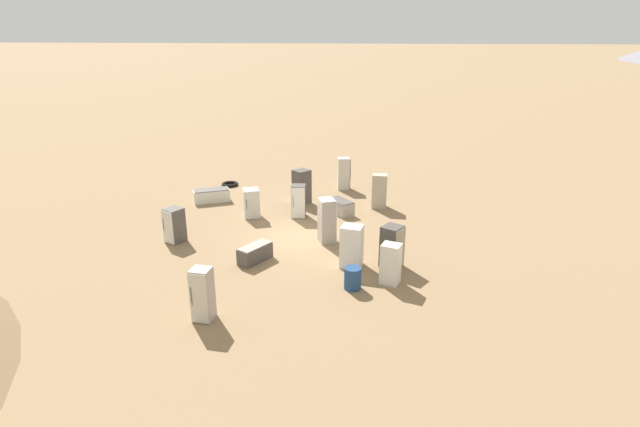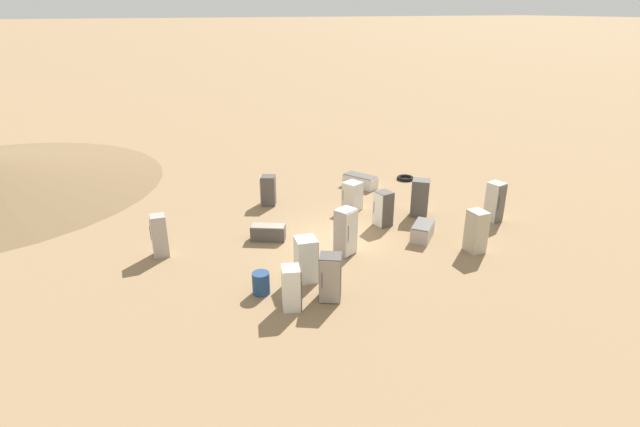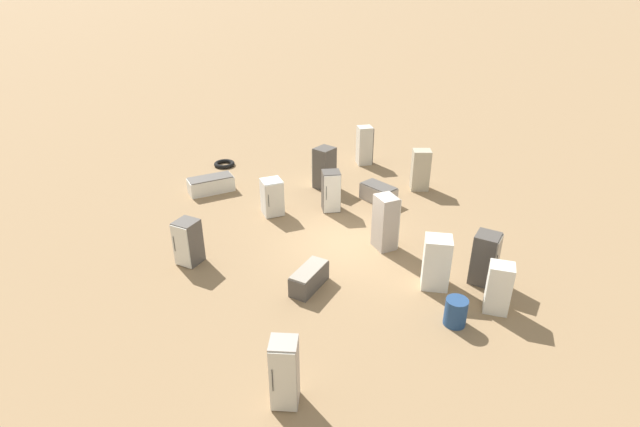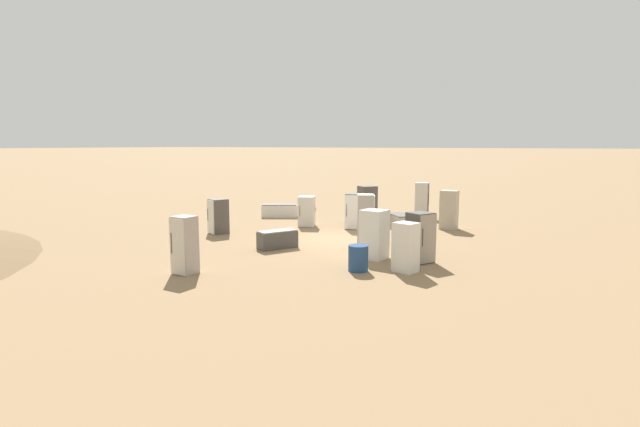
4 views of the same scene
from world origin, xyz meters
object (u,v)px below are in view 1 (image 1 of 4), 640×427
(discarded_fridge_8, at_px, (344,174))
(discarded_fridge_1, at_px, (202,295))
(discarded_fridge_3, at_px, (392,246))
(discarded_fridge_10, at_px, (327,221))
(discarded_fridge_11, at_px, (379,191))
(discarded_fridge_4, at_px, (174,225))
(discarded_fridge_7, at_px, (299,201))
(discarded_fridge_5, at_px, (340,207))
(discarded_fridge_13, at_px, (212,195))
(discarded_fridge_9, at_px, (352,246))
(discarded_fridge_6, at_px, (251,203))
(discarded_fridge_2, at_px, (301,186))
(discarded_fridge_0, at_px, (391,264))
(rusty_barrel, at_px, (353,278))
(discarded_fridge_12, at_px, (255,253))
(scrap_tire, at_px, (230,184))

(discarded_fridge_8, bearing_deg, discarded_fridge_1, -23.46)
(discarded_fridge_1, distance_m, discarded_fridge_3, 7.42)
(discarded_fridge_10, bearing_deg, discarded_fridge_11, 133.43)
(discarded_fridge_4, distance_m, discarded_fridge_8, 10.84)
(discarded_fridge_11, bearing_deg, discarded_fridge_7, -151.60)
(discarded_fridge_1, height_order, discarded_fridge_5, discarded_fridge_1)
(discarded_fridge_13, bearing_deg, discarded_fridge_9, 22.75)
(discarded_fridge_6, distance_m, discarded_fridge_7, 2.29)
(discarded_fridge_2, relative_size, discarded_fridge_3, 1.09)
(discarded_fridge_0, xyz_separation_m, discarded_fridge_6, (-5.77, -6.93, -0.05))
(discarded_fridge_1, height_order, rusty_barrel, discarded_fridge_1)
(discarded_fridge_2, xyz_separation_m, discarded_fridge_5, (1.34, 2.24, -0.54))
(discarded_fridge_1, xyz_separation_m, discarded_fridge_5, (-10.45, 2.87, -0.51))
(discarded_fridge_5, relative_size, discarded_fridge_12, 1.01)
(discarded_fridge_8, xyz_separation_m, scrap_tire, (0.48, -6.69, -0.83))
(discarded_fridge_2, bearing_deg, discarded_fridge_4, -176.51)
(discarded_fridge_10, height_order, rusty_barrel, discarded_fridge_10)
(discarded_fridge_3, relative_size, discarded_fridge_4, 1.09)
(discarded_fridge_0, height_order, scrap_tire, discarded_fridge_0)
(discarded_fridge_10, bearing_deg, discarded_fridge_8, 156.93)
(discarded_fridge_8, bearing_deg, discarded_fridge_0, 1.88)
(discarded_fridge_1, distance_m, discarded_fridge_5, 10.85)
(discarded_fridge_1, relative_size, discarded_fridge_11, 0.98)
(discarded_fridge_5, relative_size, discarded_fridge_10, 0.82)
(discarded_fridge_11, xyz_separation_m, discarded_fridge_12, (7.34, -4.39, -0.55))
(discarded_fridge_2, distance_m, scrap_tire, 5.42)
(discarded_fridge_7, height_order, discarded_fridge_10, discarded_fridge_10)
(discarded_fridge_5, distance_m, discarded_fridge_7, 2.15)
(discarded_fridge_3, relative_size, discarded_fridge_5, 1.04)
(discarded_fridge_5, height_order, rusty_barrel, rusty_barrel)
(discarded_fridge_0, bearing_deg, rusty_barrel, -137.60)
(discarded_fridge_0, relative_size, discarded_fridge_10, 0.78)
(discarded_fridge_4, distance_m, discarded_fridge_5, 8.06)
(discarded_fridge_11, bearing_deg, discarded_fridge_9, -95.49)
(discarded_fridge_10, bearing_deg, discarded_fridge_2, 178.30)
(discarded_fridge_0, xyz_separation_m, discarded_fridge_2, (-8.34, -4.99, 0.14))
(discarded_fridge_4, bearing_deg, discarded_fridge_2, -99.54)
(discarded_fridge_5, relative_size, discarded_fridge_11, 0.89)
(discarded_fridge_11, bearing_deg, rusty_barrel, -92.97)
(discarded_fridge_1, distance_m, discarded_fridge_11, 12.63)
(discarded_fridge_5, xyz_separation_m, discarded_fridge_9, (5.87, 1.24, 0.48))
(discarded_fridge_2, xyz_separation_m, discarded_fridge_4, (6.11, -4.25, -0.14))
(discarded_fridge_13, xyz_separation_m, rusty_barrel, (8.37, 8.49, 0.06))
(discarded_fridge_7, distance_m, discarded_fridge_10, 3.37)
(discarded_fridge_7, bearing_deg, discarded_fridge_9, 112.92)
(discarded_fridge_0, relative_size, rusty_barrel, 1.89)
(discarded_fridge_12, bearing_deg, discarded_fridge_3, -147.42)
(discarded_fridge_6, distance_m, scrap_tire, 5.74)
(discarded_fridge_8, bearing_deg, discarded_fridge_11, 23.54)
(discarded_fridge_1, xyz_separation_m, discarded_fridge_12, (-4.38, 0.33, -0.53))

